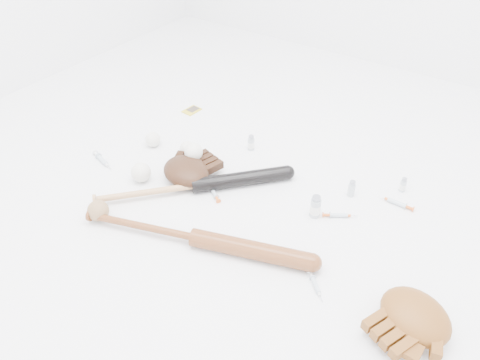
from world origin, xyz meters
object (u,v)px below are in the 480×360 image
Objects in this scene: bat_dark at (194,186)px; pedestal at (195,164)px; bat_wood at (194,238)px; glove_dark at (186,171)px.

bat_dark reaches higher than pedestal.
bat_dark is 0.15m from pedestal.
bat_wood is 10.82× the size of pedestal.
bat_dark is at bearing 111.03° from bat_wood.
glove_dark is at bearing 115.85° from bat_wood.
glove_dark is (-0.25, 0.26, 0.01)m from bat_wood.
bat_wood is at bearing -98.13° from bat_dark.
bat_wood is 0.36m from glove_dark.
bat_dark is 10.15× the size of pedestal.
glove_dark reaches higher than bat_dark.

